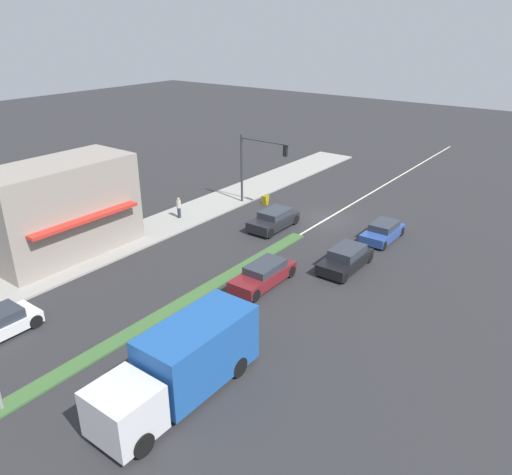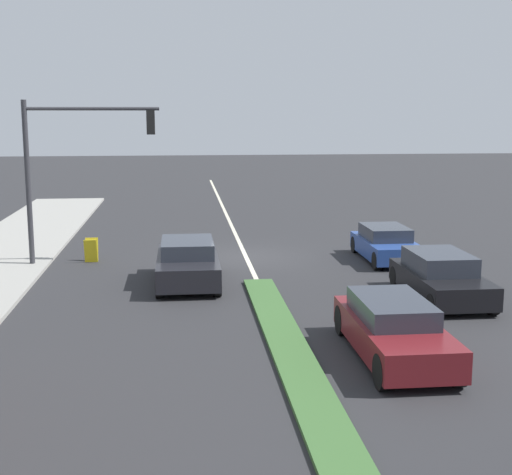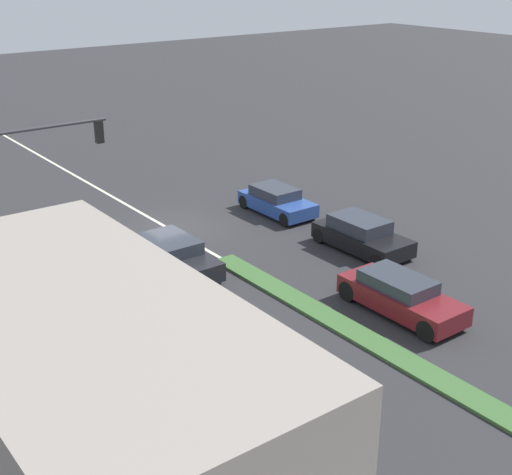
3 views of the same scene
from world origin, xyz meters
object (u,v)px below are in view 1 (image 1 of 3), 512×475
Objects in this scene: traffic_signal_main at (256,159)px; sedan_maroon at (263,274)px; coupe_blue at (383,232)px; delivery_truck at (183,363)px; suv_black at (346,259)px; pedestrian at (179,207)px; warning_aframe_sign at (265,200)px; sedan_dark at (274,220)px.

traffic_signal_main reaches higher than sedan_maroon.
coupe_blue is (-11.12, 0.22, -3.31)m from traffic_signal_main.
delivery_truck reaches higher than sedan_maroon.
delivery_truck is 13.94m from suv_black.
sedan_maroon is 5.43m from suv_black.
sedan_maroon is at bearing 158.25° from pedestrian.
pedestrian reaches higher than sedan_maroon.
sedan_maroon reaches higher than warning_aframe_sign.
coupe_blue is (-14.00, -5.65, -0.37)m from pedestrian.
warning_aframe_sign is 0.19× the size of sedan_maroon.
pedestrian reaches higher than sedan_dark.
warning_aframe_sign is 13.44m from sedan_maroon.
sedan_maroon is at bearing -73.19° from delivery_truck.
pedestrian is 15.10m from coupe_blue.
suv_black is 5.47m from coupe_blue.
delivery_truck reaches higher than pedestrian.
pedestrian is at bearing 22.59° from sedan_dark.
warning_aframe_sign is 0.11× the size of delivery_truck.
warning_aframe_sign is at bearing -117.71° from pedestrian.
suv_black is 1.08× the size of coupe_blue.
coupe_blue is at bearing -90.00° from delivery_truck.
traffic_signal_main reaches higher than delivery_truck.
delivery_truck is 1.79× the size of sedan_dark.
sedan_dark reaches higher than suv_black.
pedestrian reaches higher than suv_black.
sedan_maroon is 8.52m from sedan_dark.
warning_aframe_sign is 0.20× the size of suv_black.
pedestrian is 0.38× the size of sedan_dark.
delivery_truck is at bearing 90.00° from coupe_blue.
coupe_blue is (-10.60, 0.82, 0.17)m from warning_aframe_sign.
sedan_dark is 1.09× the size of coupe_blue.
coupe_blue is (-2.80, -10.12, -0.04)m from sedan_maroon.
suv_black is (-7.20, 2.65, -0.03)m from sedan_dark.
delivery_truck is at bearing 119.56° from traffic_signal_main.
sedan_maroon is at bearing 125.51° from warning_aframe_sign.
warning_aframe_sign is at bearing -54.49° from sedan_maroon.
delivery_truck is 18.08m from sedan_dark.
warning_aframe_sign is 0.22× the size of coupe_blue.
traffic_signal_main is 5.93m from sedan_dark.
sedan_dark is 1.01× the size of suv_black.
traffic_signal_main is 13.68m from sedan_maroon.
warning_aframe_sign is 12.33m from suv_black.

